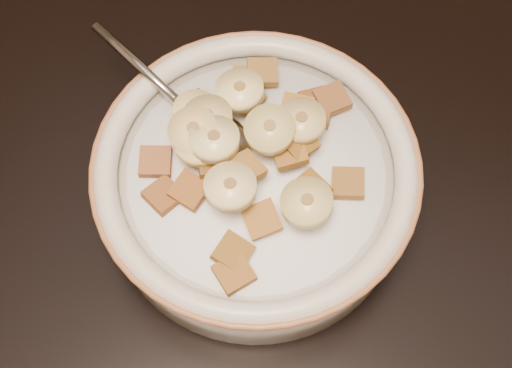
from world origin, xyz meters
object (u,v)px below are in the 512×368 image
(cereal_bowl, at_px, (256,188))
(spoon, at_px, (219,139))
(table, at_px, (269,342))
(chair, at_px, (440,57))

(cereal_bowl, height_order, spoon, spoon)
(cereal_bowl, xyz_separation_m, spoon, (-0.03, 0.01, 0.03))
(table, height_order, cereal_bowl, cereal_bowl)
(table, distance_m, cereal_bowl, 0.10)
(cereal_bowl, relative_size, spoon, 4.17)
(chair, bearing_deg, spoon, -95.52)
(chair, xyz_separation_m, cereal_bowl, (-0.13, -0.42, 0.35))
(table, xyz_separation_m, spoon, (-0.06, 0.10, 0.07))
(table, relative_size, spoon, 29.22)
(chair, relative_size, cereal_bowl, 4.23)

